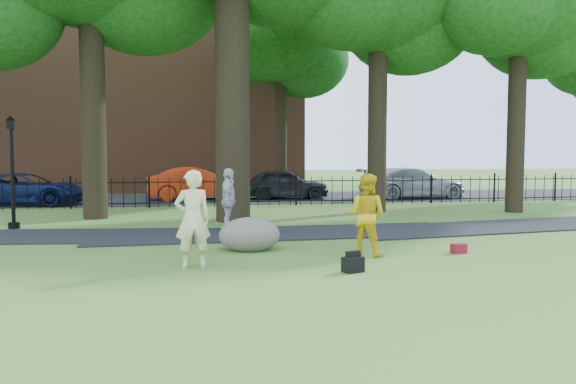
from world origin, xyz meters
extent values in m
plane|color=#426924|center=(0.00, 0.00, 0.00)|extent=(120.00, 120.00, 0.00)
cube|color=black|center=(1.00, 3.90, 0.00)|extent=(36.07, 3.85, 0.03)
cube|color=black|center=(0.00, 16.00, 0.00)|extent=(80.00, 7.00, 0.02)
cube|color=black|center=(0.00, 12.00, 1.02)|extent=(44.00, 0.04, 0.04)
cube|color=black|center=(0.00, 12.00, 0.18)|extent=(44.00, 0.04, 0.04)
cube|color=brown|center=(-4.00, 24.00, 6.00)|extent=(18.00, 8.00, 12.00)
cylinder|color=black|center=(0.00, 7.00, 5.25)|extent=(1.10, 1.10, 10.50)
cylinder|color=black|center=(-4.50, 8.50, 4.55)|extent=(0.80, 0.80, 9.10)
cylinder|color=black|center=(5.50, 9.00, 4.20)|extent=(0.70, 0.70, 8.40)
ellipsoid|color=#14390F|center=(6.98, 9.82, 7.44)|extent=(5.28, 5.28, 4.49)
cylinder|color=black|center=(10.50, 8.00, 4.02)|extent=(0.64, 0.64, 8.05)
ellipsoid|color=#14390F|center=(11.89, 8.78, 7.13)|extent=(4.96, 4.96, 4.22)
imported|color=beige|center=(-1.29, -0.25, 0.94)|extent=(0.74, 0.54, 1.88)
imported|color=gold|center=(2.38, 0.44, 0.88)|extent=(1.08, 1.06, 1.75)
imported|color=#BABABF|center=(-0.31, 4.35, 0.89)|extent=(0.61, 1.10, 1.78)
ellipsoid|color=#605A50|center=(-0.03, 1.50, 0.40)|extent=(1.58, 1.32, 0.81)
cylinder|color=black|center=(-6.42, 6.26, 1.44)|extent=(0.11, 0.11, 2.88)
cylinder|color=black|center=(-6.42, 6.26, 0.09)|extent=(0.32, 0.32, 0.18)
cube|color=black|center=(-6.42, 6.26, 3.01)|extent=(0.24, 0.24, 0.27)
cone|color=black|center=(-6.42, 6.26, 3.19)|extent=(0.29, 0.29, 0.14)
cube|color=black|center=(1.61, -1.17, 0.14)|extent=(0.43, 0.34, 0.28)
cube|color=maroon|center=(4.45, 0.32, 0.11)|extent=(0.34, 0.25, 0.21)
imported|color=red|center=(-1.08, 15.50, 0.77)|extent=(4.78, 2.07, 1.53)
imported|color=#0D1543|center=(-8.16, 13.89, 0.67)|extent=(5.06, 2.80, 1.34)
imported|color=black|center=(3.02, 15.19, 0.72)|extent=(4.30, 1.93, 1.44)
imported|color=#9FA1A8|center=(9.13, 14.39, 0.75)|extent=(5.26, 2.41, 1.49)
camera|label=1|loc=(-1.30, -11.04, 2.20)|focal=35.00mm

